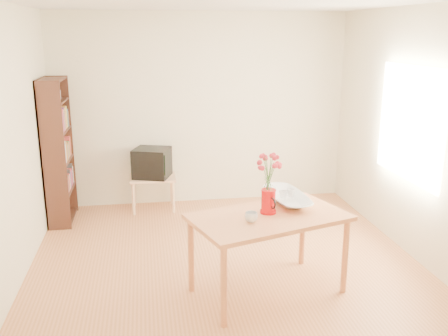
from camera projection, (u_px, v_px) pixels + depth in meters
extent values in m
plane|color=#B46B3F|center=(229.00, 271.00, 5.02)|extent=(4.50, 4.50, 0.00)
plane|color=white|center=(229.00, 0.00, 4.33)|extent=(4.50, 4.50, 0.00)
plane|color=#F3EAC3|center=(201.00, 110.00, 6.82)|extent=(4.00, 0.00, 4.00)
plane|color=#F3EAC3|center=(304.00, 242.00, 2.53)|extent=(4.00, 0.00, 4.00)
plane|color=#F3EAC3|center=(4.00, 153.00, 4.37)|extent=(0.00, 4.50, 4.50)
plane|color=#F3EAC3|center=(426.00, 139.00, 4.98)|extent=(0.00, 4.50, 4.50)
plane|color=white|center=(410.00, 123.00, 5.24)|extent=(0.00, 1.30, 1.30)
cube|color=#CB7445|center=(269.00, 217.00, 4.45)|extent=(1.54, 1.16, 0.04)
cylinder|color=#CB7445|center=(224.00, 287.00, 3.99)|extent=(0.06, 0.06, 0.71)
cylinder|color=#CB7445|center=(345.00, 256.00, 4.54)|extent=(0.06, 0.06, 0.71)
cylinder|color=#CB7445|center=(191.00, 255.00, 4.56)|extent=(0.06, 0.06, 0.71)
cylinder|color=#CB7445|center=(302.00, 231.00, 5.10)|extent=(0.06, 0.06, 0.71)
cube|color=#E2AD7F|center=(153.00, 178.00, 6.67)|extent=(0.60, 0.45, 0.03)
cylinder|color=#E2AD7F|center=(134.00, 199.00, 6.51)|extent=(0.04, 0.04, 0.43)
cylinder|color=#E2AD7F|center=(173.00, 197.00, 6.59)|extent=(0.04, 0.04, 0.43)
cylinder|color=#E2AD7F|center=(134.00, 191.00, 6.87)|extent=(0.04, 0.04, 0.43)
cylinder|color=#E2AD7F|center=(172.00, 189.00, 6.95)|extent=(0.04, 0.04, 0.43)
cube|color=#341811|center=(53.00, 158.00, 5.84)|extent=(0.28, 0.02, 1.80)
cube|color=#341811|center=(62.00, 146.00, 6.48)|extent=(0.28, 0.03, 1.80)
cube|color=#341811|center=(47.00, 152.00, 6.14)|extent=(0.02, 0.70, 1.80)
cube|color=#341811|center=(64.00, 217.00, 6.39)|extent=(0.27, 0.65, 0.02)
cube|color=#341811|center=(61.00, 190.00, 6.29)|extent=(0.27, 0.65, 0.02)
cube|color=#341811|center=(59.00, 161.00, 6.19)|extent=(0.27, 0.65, 0.02)
cube|color=#341811|center=(56.00, 131.00, 6.09)|extent=(0.27, 0.65, 0.02)
cube|color=#341811|center=(53.00, 102.00, 6.00)|extent=(0.27, 0.65, 0.02)
cube|color=#341811|center=(51.00, 80.00, 5.93)|extent=(0.27, 0.65, 0.02)
cylinder|color=red|center=(268.00, 202.00, 4.48)|extent=(0.13, 0.13, 0.21)
cylinder|color=red|center=(268.00, 212.00, 4.50)|extent=(0.15, 0.15, 0.02)
cylinder|color=red|center=(269.00, 190.00, 4.45)|extent=(0.14, 0.14, 0.01)
cone|color=red|center=(269.00, 195.00, 4.40)|extent=(0.06, 0.07, 0.06)
torus|color=black|center=(268.00, 198.00, 4.55)|extent=(0.04, 0.10, 0.10)
imported|color=white|center=(251.00, 217.00, 4.28)|extent=(0.16, 0.16, 0.09)
imported|color=white|center=(288.00, 179.00, 4.74)|extent=(0.54, 0.54, 0.46)
imported|color=white|center=(283.00, 183.00, 4.75)|extent=(0.09, 0.09, 0.06)
imported|color=white|center=(291.00, 182.00, 4.78)|extent=(0.08, 0.08, 0.07)
cube|color=black|center=(152.00, 163.00, 6.61)|extent=(0.55, 0.53, 0.39)
cube|color=black|center=(152.00, 160.00, 6.68)|extent=(0.37, 0.31, 0.27)
cube|color=black|center=(152.00, 165.00, 6.41)|extent=(0.33, 0.12, 0.27)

